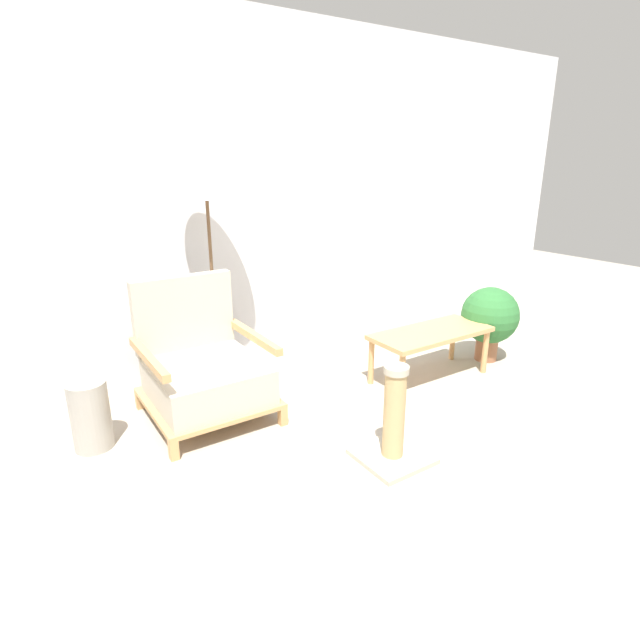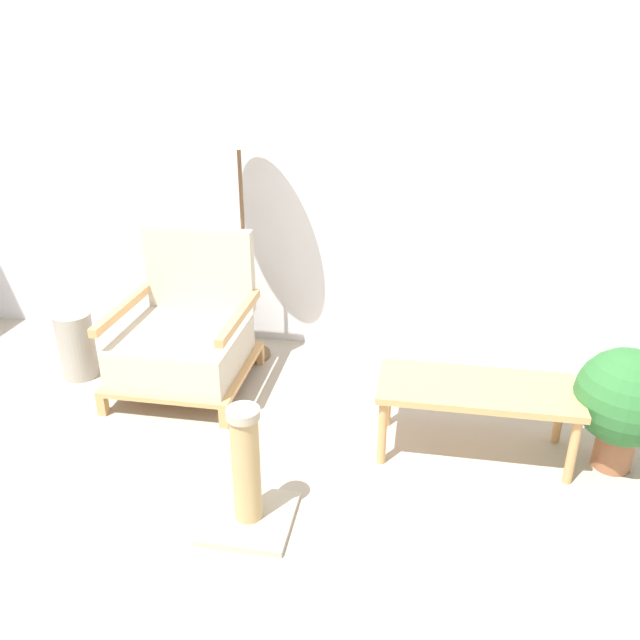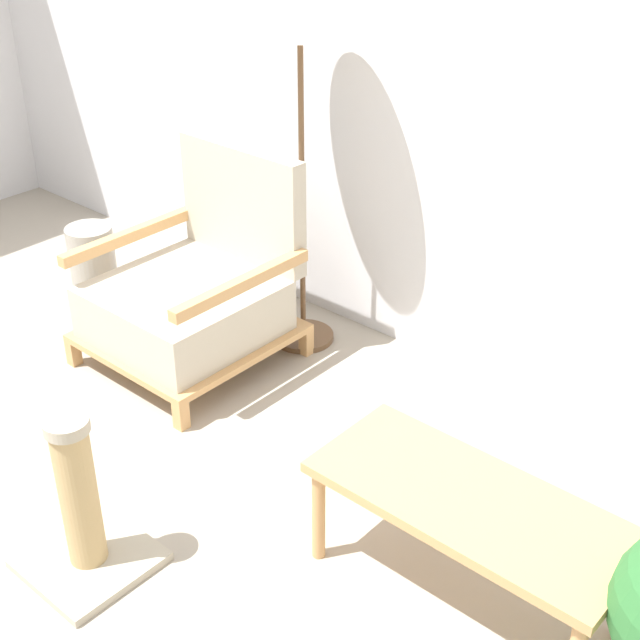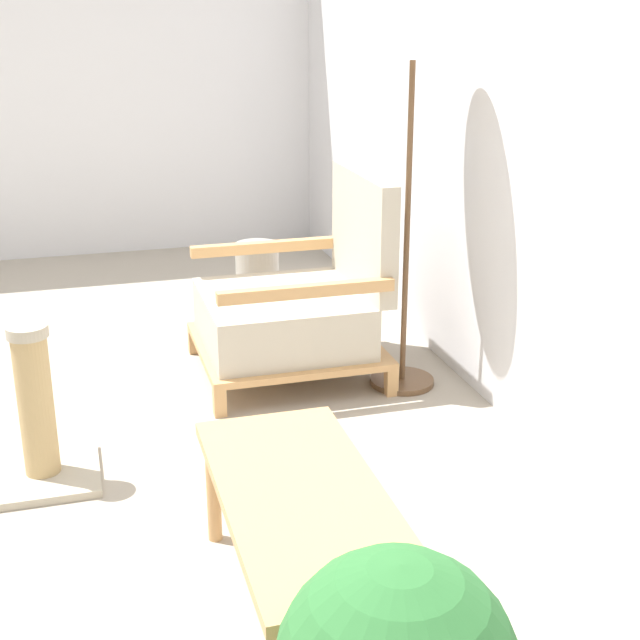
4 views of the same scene
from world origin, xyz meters
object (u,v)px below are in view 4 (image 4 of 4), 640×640
Objects in this scene: floor_lamp at (414,27)px; scratching_post at (38,426)px; armchair at (297,305)px; vase at (258,283)px; coffee_table at (304,510)px.

floor_lamp reaches higher than scratching_post.
vase is at bearing -177.82° from armchair.
scratching_post is (0.69, -1.10, -0.11)m from armchair.
armchair is 2.13× the size of vase.
vase is 0.73× the size of scratching_post.
floor_lamp is at bearing 105.86° from scratching_post.
armchair reaches higher than vase.
coffee_table is at bearing -9.27° from vase.
armchair is 0.92× the size of coffee_table.
scratching_post reaches higher than coffee_table.
vase is (-0.97, -0.43, -1.28)m from floor_lamp.
coffee_table is 2.42m from vase.
floor_lamp is 4.05× the size of vase.
floor_lamp is 2.95× the size of scratching_post.
armchair is 1.55× the size of scratching_post.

